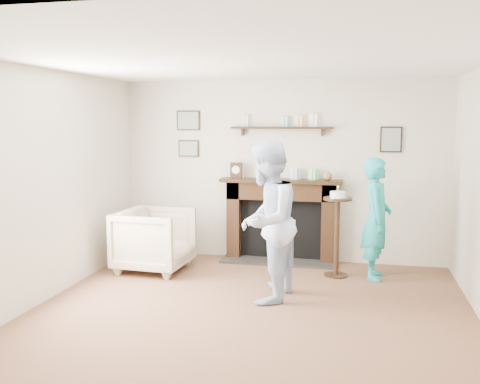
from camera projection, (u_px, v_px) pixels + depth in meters
name	position (u px, v px, depth m)	size (l,w,h in m)	color
ground	(244.00, 323.00, 5.18)	(5.00, 5.00, 0.00)	brown
room_shell	(258.00, 151.00, 5.63)	(4.54, 5.02, 2.52)	beige
armchair	(155.00, 270.00, 7.01)	(0.87, 0.89, 0.81)	gray
man	(266.00, 300.00, 5.85)	(0.84, 0.66, 1.74)	silver
woman	(374.00, 278.00, 6.66)	(0.55, 0.36, 1.50)	teal
pedestal_table	(337.00, 221.00, 6.66)	(0.36, 0.36, 1.15)	black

